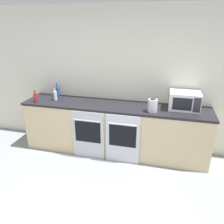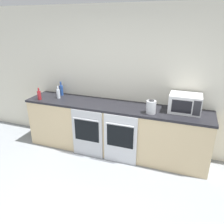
{
  "view_description": "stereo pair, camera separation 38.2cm",
  "coord_description": "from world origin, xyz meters",
  "px_view_note": "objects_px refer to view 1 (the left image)",
  "views": [
    {
      "loc": [
        0.84,
        -1.53,
        2.28
      ],
      "look_at": [
        -0.04,
        2.01,
        0.8
      ],
      "focal_mm": 35.0,
      "sensor_mm": 36.0,
      "label": 1
    },
    {
      "loc": [
        1.21,
        -1.42,
        2.28
      ],
      "look_at": [
        -0.04,
        2.01,
        0.8
      ],
      "focal_mm": 35.0,
      "sensor_mm": 36.0,
      "label": 2
    }
  ],
  "objects_px": {
    "microwave": "(184,100)",
    "bottle_blue": "(57,92)",
    "bottle_red": "(35,97)",
    "kettle": "(153,105)",
    "bottle_clear": "(55,95)",
    "oven_left": "(88,135)",
    "oven_right": "(123,139)"
  },
  "relations": [
    {
      "from": "oven_left",
      "to": "kettle",
      "type": "height_order",
      "value": "kettle"
    },
    {
      "from": "bottle_red",
      "to": "kettle",
      "type": "relative_size",
      "value": 1.02
    },
    {
      "from": "bottle_red",
      "to": "kettle",
      "type": "distance_m",
      "value": 2.12
    },
    {
      "from": "oven_right",
      "to": "bottle_clear",
      "type": "xyz_separation_m",
      "value": [
        -1.37,
        0.33,
        0.57
      ]
    },
    {
      "from": "oven_left",
      "to": "bottle_red",
      "type": "relative_size",
      "value": 3.94
    },
    {
      "from": "oven_left",
      "to": "bottle_clear",
      "type": "height_order",
      "value": "bottle_clear"
    },
    {
      "from": "kettle",
      "to": "oven_right",
      "type": "bearing_deg",
      "value": -158.62
    },
    {
      "from": "bottle_clear",
      "to": "kettle",
      "type": "distance_m",
      "value": 1.83
    },
    {
      "from": "oven_right",
      "to": "bottle_red",
      "type": "relative_size",
      "value": 3.94
    },
    {
      "from": "bottle_clear",
      "to": "bottle_red",
      "type": "bearing_deg",
      "value": -146.53
    },
    {
      "from": "kettle",
      "to": "bottle_red",
      "type": "bearing_deg",
      "value": -178.9
    },
    {
      "from": "oven_right",
      "to": "microwave",
      "type": "xyz_separation_m",
      "value": [
        0.96,
        0.43,
        0.63
      ]
    },
    {
      "from": "oven_left",
      "to": "microwave",
      "type": "bearing_deg",
      "value": 15.36
    },
    {
      "from": "oven_right",
      "to": "kettle",
      "type": "bearing_deg",
      "value": 21.38
    },
    {
      "from": "oven_right",
      "to": "kettle",
      "type": "relative_size",
      "value": 4.03
    },
    {
      "from": "bottle_clear",
      "to": "kettle",
      "type": "xyz_separation_m",
      "value": [
        1.82,
        -0.15,
        0.01
      ]
    },
    {
      "from": "bottle_blue",
      "to": "bottle_clear",
      "type": "bearing_deg",
      "value": -75.96
    },
    {
      "from": "microwave",
      "to": "bottle_clear",
      "type": "bearing_deg",
      "value": -177.49
    },
    {
      "from": "microwave",
      "to": "kettle",
      "type": "height_order",
      "value": "microwave"
    },
    {
      "from": "oven_left",
      "to": "bottle_blue",
      "type": "bearing_deg",
      "value": 147.26
    },
    {
      "from": "bottle_clear",
      "to": "oven_left",
      "type": "bearing_deg",
      "value": -23.81
    },
    {
      "from": "bottle_clear",
      "to": "bottle_blue",
      "type": "bearing_deg",
      "value": 104.04
    },
    {
      "from": "oven_left",
      "to": "bottle_clear",
      "type": "distance_m",
      "value": 1.0
    },
    {
      "from": "oven_left",
      "to": "bottle_blue",
      "type": "distance_m",
      "value": 1.12
    },
    {
      "from": "microwave",
      "to": "bottle_blue",
      "type": "height_order",
      "value": "microwave"
    },
    {
      "from": "bottle_blue",
      "to": "oven_left",
      "type": "bearing_deg",
      "value": -32.74
    },
    {
      "from": "oven_left",
      "to": "microwave",
      "type": "height_order",
      "value": "microwave"
    },
    {
      "from": "oven_right",
      "to": "bottle_red",
      "type": "distance_m",
      "value": 1.77
    },
    {
      "from": "microwave",
      "to": "bottle_blue",
      "type": "bearing_deg",
      "value": 178.11
    },
    {
      "from": "microwave",
      "to": "bottle_red",
      "type": "distance_m",
      "value": 2.64
    },
    {
      "from": "oven_right",
      "to": "bottle_red",
      "type": "bearing_deg",
      "value": 175.32
    },
    {
      "from": "oven_right",
      "to": "microwave",
      "type": "bearing_deg",
      "value": 24.36
    }
  ]
}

